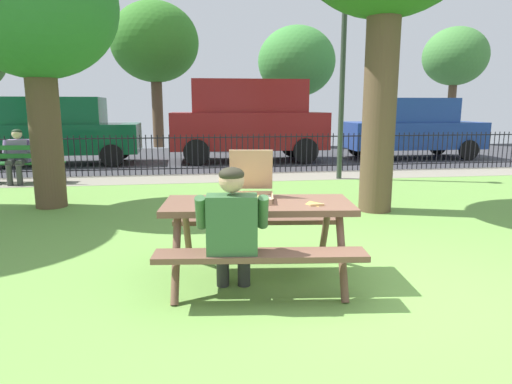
% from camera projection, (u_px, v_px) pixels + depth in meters
% --- Properties ---
extents(ground, '(28.00, 11.66, 0.02)m').
position_uv_depth(ground, '(317.00, 237.00, 5.86)').
color(ground, '#6C9F46').
extents(cobblestone_walkway, '(28.00, 1.40, 0.01)m').
position_uv_depth(cobblestone_walkway, '(258.00, 177.00, 10.84)').
color(cobblestone_walkway, gray).
extents(street_asphalt, '(28.00, 7.42, 0.01)m').
position_uv_depth(street_asphalt, '(238.00, 157.00, 15.13)').
color(street_asphalt, '#38383D').
extents(picnic_table_foreground, '(1.96, 1.68, 0.79)m').
position_uv_depth(picnic_table_foreground, '(258.00, 220.00, 4.33)').
color(picnic_table_foreground, brown).
rests_on(picnic_table_foreground, ground).
extents(pizza_box_open, '(0.51, 0.58, 0.48)m').
position_uv_depth(pizza_box_open, '(251.00, 190.00, 4.42)').
color(pizza_box_open, tan).
rests_on(pizza_box_open, picnic_table_foreground).
extents(pizza_slice_on_table, '(0.14, 0.21, 0.02)m').
position_uv_depth(pizza_slice_on_table, '(315.00, 204.00, 4.20)').
color(pizza_slice_on_table, '#EAC54A').
rests_on(pizza_slice_on_table, picnic_table_foreground).
extents(adult_at_table, '(0.63, 0.62, 1.19)m').
position_uv_depth(adult_at_table, '(232.00, 228.00, 3.82)').
color(adult_at_table, '#2A2A2A').
rests_on(adult_at_table, ground).
extents(iron_fence_streetside, '(18.39, 0.03, 0.99)m').
position_uv_depth(iron_fence_streetside, '(253.00, 153.00, 11.43)').
color(iron_fence_streetside, black).
rests_on(iron_fence_streetside, ground).
extents(park_bench_left, '(1.63, 0.61, 0.85)m').
position_uv_depth(park_bench_left, '(25.00, 165.00, 9.87)').
color(park_bench_left, '#205E27').
rests_on(park_bench_left, ground).
extents(person_on_park_bench, '(0.62, 0.60, 1.19)m').
position_uv_depth(person_on_park_bench, '(17.00, 154.00, 9.82)').
color(person_on_park_bench, '#373737').
rests_on(person_on_park_bench, ground).
extents(lamp_post_walkway, '(0.28, 0.28, 4.75)m').
position_uv_depth(lamp_post_walkway, '(343.00, 53.00, 10.05)').
color(lamp_post_walkway, '#2D382D').
rests_on(lamp_post_walkway, ground).
extents(tree_midground_left, '(2.57, 2.57, 4.42)m').
position_uv_depth(tree_midground_left, '(35.00, 9.00, 7.03)').
color(tree_midground_left, brown).
rests_on(tree_midground_left, ground).
extents(parked_car_far_left, '(4.43, 1.98, 1.94)m').
position_uv_depth(parked_car_far_left, '(60.00, 130.00, 13.04)').
color(parked_car_far_left, '#0C4D2A').
rests_on(parked_car_far_left, ground).
extents(parked_car_left, '(4.75, 2.18, 2.46)m').
position_uv_depth(parked_car_left, '(248.00, 119.00, 13.79)').
color(parked_car_left, maroon).
rests_on(parked_car_left, ground).
extents(parked_car_center, '(4.41, 1.93, 1.94)m').
position_uv_depth(parked_car_center, '(411.00, 127.00, 14.64)').
color(parked_car_center, navy).
rests_on(parked_car_center, ground).
extents(far_tree_midleft, '(3.53, 3.53, 5.82)m').
position_uv_depth(far_tree_midleft, '(155.00, 43.00, 18.07)').
color(far_tree_midleft, brown).
rests_on(far_tree_midleft, ground).
extents(far_tree_center, '(3.28, 3.28, 5.04)m').
position_uv_depth(far_tree_center, '(297.00, 62.00, 19.06)').
color(far_tree_center, brown).
rests_on(far_tree_center, ground).
extents(far_tree_midright, '(2.84, 2.84, 5.17)m').
position_uv_depth(far_tree_midright, '(455.00, 57.00, 20.06)').
color(far_tree_midright, brown).
rests_on(far_tree_midright, ground).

